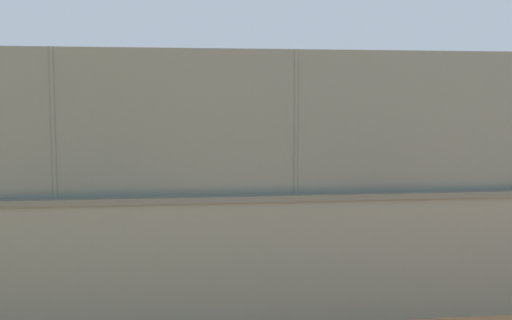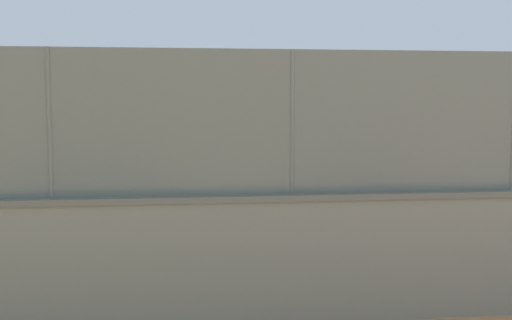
% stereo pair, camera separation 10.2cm
% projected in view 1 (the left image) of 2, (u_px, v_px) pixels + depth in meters
% --- Properties ---
extents(ground_plane, '(260.00, 260.00, 0.00)m').
position_uv_depth(ground_plane, '(205.00, 186.00, 21.69)').
color(ground_plane, tan).
extents(perimeter_wall, '(31.61, 0.46, 1.74)m').
position_uv_depth(perimeter_wall, '(295.00, 257.00, 8.25)').
color(perimeter_wall, gray).
rests_on(perimeter_wall, ground_plane).
extents(fence_panel_on_wall, '(31.05, 0.09, 1.90)m').
position_uv_depth(fence_panel_on_wall, '(296.00, 122.00, 8.08)').
color(fence_panel_on_wall, slate).
rests_on(fence_panel_on_wall, perimeter_wall).
extents(player_crossing_court, '(0.68, 1.12, 1.49)m').
position_uv_depth(player_crossing_court, '(301.00, 165.00, 20.23)').
color(player_crossing_court, '#B2B2B2').
rests_on(player_crossing_court, ground_plane).
extents(player_foreground_swinging, '(1.04, 0.91, 1.71)m').
position_uv_depth(player_foreground_swinging, '(185.00, 153.00, 23.28)').
color(player_foreground_swinging, '#B2B2B2').
rests_on(player_foreground_swinging, ground_plane).
extents(sports_ball, '(0.16, 0.16, 0.16)m').
position_uv_depth(sports_ball, '(308.00, 152.00, 18.45)').
color(sports_ball, orange).
extents(courtside_bench, '(1.60, 0.38, 0.87)m').
position_uv_depth(courtside_bench, '(422.00, 252.00, 10.22)').
color(courtside_bench, gray).
rests_on(courtside_bench, ground_plane).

